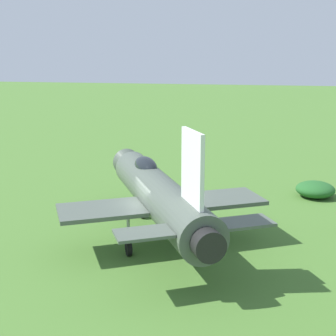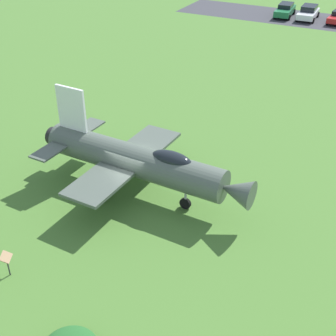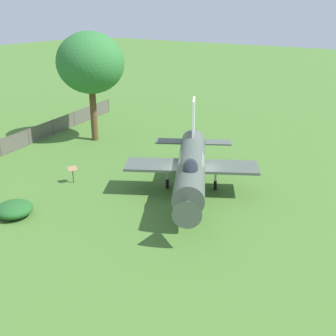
% 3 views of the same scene
% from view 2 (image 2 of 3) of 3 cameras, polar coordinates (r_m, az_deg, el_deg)
% --- Properties ---
extents(ground_plane, '(200.00, 200.00, 0.00)m').
position_cam_2_polar(ground_plane, '(25.00, -4.06, -2.91)').
color(ground_plane, '#47722D').
extents(display_jet, '(11.50, 8.50, 5.24)m').
position_cam_2_polar(display_jet, '(23.73, -3.50, 0.83)').
color(display_jet, '#4C564C').
rests_on(display_jet, ground_plane).
extents(info_plaque, '(0.72, 0.65, 1.14)m').
position_cam_2_polar(info_plaque, '(20.72, -19.36, -10.69)').
color(info_plaque, '#333333').
rests_on(info_plaque, ground_plane).
extents(parked_car_white, '(4.17, 5.01, 1.55)m').
position_cam_2_polar(parked_car_white, '(60.66, 16.99, 17.96)').
color(parked_car_white, silver).
rests_on(parked_car_white, ground_plane).
extents(parked_car_green, '(4.14, 4.91, 1.49)m').
position_cam_2_polar(parked_car_green, '(61.23, 14.30, 18.46)').
color(parked_car_green, '#1E6B3D').
rests_on(parked_car_green, ground_plane).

